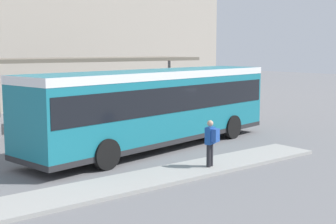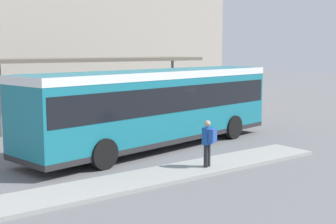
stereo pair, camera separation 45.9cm
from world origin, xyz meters
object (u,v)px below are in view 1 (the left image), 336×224
at_px(city_bus, 157,103).
at_px(bicycle_blue, 219,111).
at_px(potted_planter_near_shelter, 145,117).
at_px(pedestrian_waiting, 211,140).
at_px(bicycle_red, 229,113).

distance_m(city_bus, bicycle_blue, 9.65).
xyz_separation_m(city_bus, potted_planter_near_shelter, (2.06, 3.70, -1.18)).
xyz_separation_m(pedestrian_waiting, bicycle_red, (9.06, 7.97, -0.67)).
bearing_deg(pedestrian_waiting, potted_planter_near_shelter, -38.69).
distance_m(bicycle_red, bicycle_blue, 0.87).
distance_m(pedestrian_waiting, potted_planter_near_shelter, 8.32).
bearing_deg(bicycle_blue, bicycle_red, -171.82).
distance_m(pedestrian_waiting, bicycle_blue, 12.68).
height_order(city_bus, potted_planter_near_shelter, city_bus).
bearing_deg(bicycle_red, pedestrian_waiting, 122.72).
xyz_separation_m(bicycle_blue, potted_planter_near_shelter, (-6.22, -1.03, 0.33)).
xyz_separation_m(bicycle_red, potted_planter_near_shelter, (-6.20, -0.16, 0.34)).
distance_m(bicycle_red, potted_planter_near_shelter, 6.21).
bearing_deg(bicycle_blue, potted_planter_near_shelter, 108.66).
bearing_deg(potted_planter_near_shelter, bicycle_blue, 9.36).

